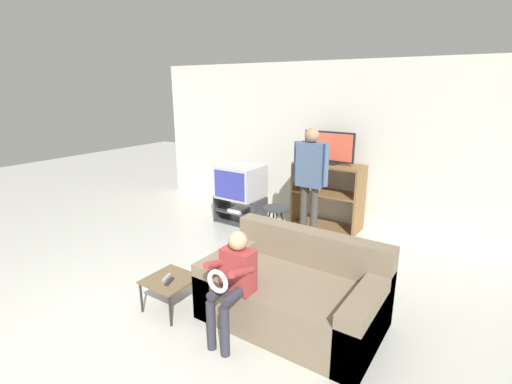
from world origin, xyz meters
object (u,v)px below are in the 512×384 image
at_px(television_flat, 329,148).
at_px(remote_control_black, 169,281).
at_px(person_seated_child, 233,278).
at_px(tv_stand, 240,210).
at_px(media_shelf, 327,195).
at_px(folding_stool, 275,218).
at_px(television_main, 241,181).
at_px(remote_control_white, 167,277).
at_px(person_standing_adult, 310,174).
at_px(snack_table, 170,282).
at_px(couch, 294,293).

relative_size(television_flat, remote_control_black, 5.65).
bearing_deg(person_seated_child, tv_stand, 125.14).
relative_size(media_shelf, folding_stool, 1.55).
relative_size(television_main, remote_control_white, 4.62).
bearing_deg(remote_control_black, media_shelf, 63.07).
bearing_deg(person_standing_adult, tv_stand, 178.02).
xyz_separation_m(snack_table, remote_control_white, (-0.03, -0.01, 0.05)).
bearing_deg(television_flat, tv_stand, -153.22).
height_order(media_shelf, remote_control_white, media_shelf).
xyz_separation_m(folding_stool, couch, (0.88, -1.10, -0.26)).
bearing_deg(couch, folding_stool, 128.65).
height_order(television_main, television_flat, television_flat).
height_order(snack_table, person_seated_child, person_seated_child).
bearing_deg(snack_table, remote_control_black, -47.39).
xyz_separation_m(media_shelf, remote_control_black, (-0.32, -3.11, -0.18)).
distance_m(tv_stand, person_standing_adult, 1.50).
distance_m(television_main, folding_stool, 1.37).
distance_m(media_shelf, folding_stool, 1.41).
bearing_deg(person_seated_child, snack_table, 179.09).
relative_size(tv_stand, snack_table, 1.75).
bearing_deg(tv_stand, folding_stool, -34.20).
bearing_deg(person_standing_adult, person_seated_child, -79.69).
bearing_deg(couch, snack_table, -154.04).
bearing_deg(television_main, remote_control_white, -70.85).
bearing_deg(television_flat, remote_control_white, -97.14).
height_order(television_flat, person_standing_adult, person_standing_adult).
bearing_deg(television_flat, person_standing_adult, -87.82).
xyz_separation_m(tv_stand, couch, (2.03, -1.88, 0.06)).
relative_size(media_shelf, remote_control_white, 7.53).
xyz_separation_m(tv_stand, folding_stool, (1.15, -0.78, 0.32)).
relative_size(television_flat, person_standing_adult, 0.49).
height_order(couch, person_seated_child, person_seated_child).
distance_m(folding_stool, couch, 1.43).
xyz_separation_m(tv_stand, snack_table, (0.90, -2.43, 0.08)).
bearing_deg(media_shelf, couch, -73.30).
bearing_deg(media_shelf, television_flat, 161.46).
relative_size(television_flat, person_seated_child, 0.80).
bearing_deg(remote_control_black, television_flat, 63.48).
relative_size(television_flat, remote_control_white, 5.65).
relative_size(tv_stand, television_main, 1.22).
relative_size(television_main, folding_stool, 0.95).
bearing_deg(person_seated_child, person_standing_adult, 100.31).
relative_size(snack_table, person_seated_child, 0.45).
bearing_deg(television_flat, television_main, -152.19).
xyz_separation_m(television_main, person_seated_child, (1.69, -2.43, -0.11)).
height_order(tv_stand, remote_control_black, tv_stand).
distance_m(television_main, snack_table, 2.60).
relative_size(television_flat, folding_stool, 1.16).
bearing_deg(remote_control_white, television_flat, 63.77).
height_order(television_main, remote_control_black, television_main).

